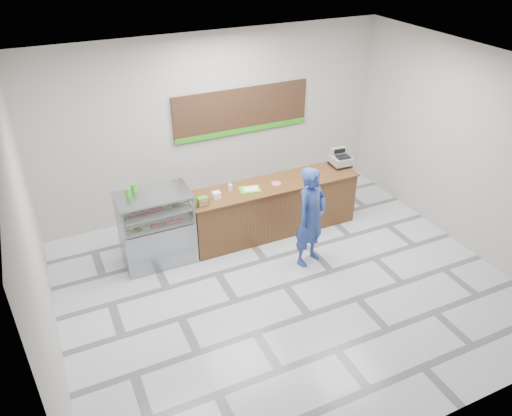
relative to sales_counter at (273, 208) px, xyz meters
name	(u,v)px	position (x,y,z in m)	size (l,w,h in m)	color
floor	(285,286)	(-0.55, -1.55, -0.52)	(7.00, 7.00, 0.00)	#BCBCC1
back_wall	(215,124)	(-0.55, 1.45, 1.23)	(7.00, 7.00, 0.00)	#B1ACA3
ceiling	(294,74)	(-0.55, -1.55, 2.98)	(7.00, 7.00, 0.00)	silver
sales_counter	(273,208)	(0.00, 0.00, 0.00)	(3.26, 0.76, 1.03)	brown
display_case	(157,228)	(-2.22, 0.00, 0.16)	(1.22, 0.72, 1.33)	gray
menu_board	(242,112)	(0.00, 1.41, 1.42)	(2.80, 0.06, 0.90)	black
cash_register	(340,159)	(1.50, 0.12, 0.64)	(0.39, 0.40, 0.34)	black
card_terminal	(308,176)	(0.67, -0.06, 0.54)	(0.09, 0.18, 0.04)	black
serving_tray	(250,189)	(-0.50, -0.04, 0.52)	(0.41, 0.33, 0.02)	#4BC11C
napkin_box	(217,195)	(-1.13, -0.06, 0.57)	(0.13, 0.13, 0.11)	white
straw_cup	(230,188)	(-0.82, 0.09, 0.57)	(0.08, 0.08, 0.11)	silver
promo_box	(203,201)	(-1.44, -0.19, 0.59)	(0.17, 0.11, 0.15)	#2A9B1A
donut_decal	(276,183)	(0.04, -0.02, 0.52)	(0.18, 0.18, 0.00)	#FD5A78
green_cup_left	(128,192)	(-2.58, 0.11, 0.88)	(0.09, 0.09, 0.14)	#2A9B1A
green_cup_right	(134,188)	(-2.47, 0.21, 0.89)	(0.09, 0.09, 0.15)	#2A9B1A
customer	(311,217)	(0.14, -1.11, 0.38)	(0.65, 0.43, 1.79)	navy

